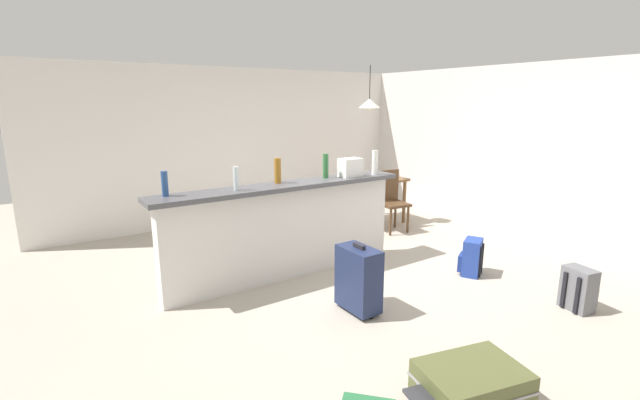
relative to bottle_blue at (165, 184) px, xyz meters
name	(u,v)px	position (x,y,z in m)	size (l,w,h in m)	color
ground_plane	(356,272)	(2.02, -0.41, -1.22)	(13.00, 13.00, 0.05)	#ADA393
wall_back	(244,144)	(2.02, 2.64, 0.05)	(6.60, 0.10, 2.50)	silver
wall_right	(498,148)	(5.07, -0.11, 0.05)	(0.10, 6.00, 2.50)	silver
partition_half_wall	(285,233)	(1.25, -0.09, -0.68)	(2.80, 0.20, 1.02)	silver
bar_countertop	(285,186)	(1.25, -0.09, -0.15)	(2.96, 0.40, 0.05)	#4C4C51
bottle_blue	(165,184)	(0.00, 0.00, 0.00)	(0.06, 0.06, 0.24)	#284C89
bottle_clear	(236,179)	(0.67, -0.12, 0.00)	(0.06, 0.06, 0.24)	silver
bottle_amber	(278,171)	(1.22, 0.00, 0.02)	(0.07, 0.07, 0.28)	#9E661E
bottle_green	(326,166)	(1.84, -0.02, 0.02)	(0.07, 0.07, 0.29)	#2D6B38
bottle_white	(375,163)	(2.48, -0.17, 0.03)	(0.07, 0.07, 0.30)	silver
grocery_bag	(350,168)	(2.14, -0.11, -0.01)	(0.26, 0.18, 0.22)	silver
dining_table	(368,184)	(3.49, 1.13, -0.55)	(1.10, 0.80, 0.74)	brown
dining_chair_near_partition	(391,198)	(3.50, 0.60, -0.68)	(0.45, 0.45, 0.93)	#4C331E
pendant_lamp	(369,103)	(3.45, 1.11, 0.73)	(0.34, 0.34, 0.69)	black
suitcase_flat_olive	(471,383)	(1.24, -2.61, -1.09)	(0.88, 0.64, 0.22)	#51562D
backpack_blue	(471,258)	(3.04, -1.24, -0.99)	(0.33, 0.32, 0.42)	#233D93
backpack_grey	(579,290)	(3.16, -2.37, -0.99)	(0.29, 0.31, 0.42)	slate
suitcase_upright_navy	(358,278)	(1.40, -1.21, -0.87)	(0.24, 0.44, 0.67)	#1E284C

